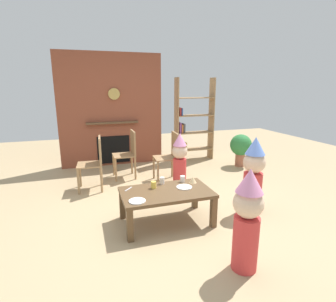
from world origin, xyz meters
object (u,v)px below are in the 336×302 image
Objects in this scene: coffee_table at (166,196)px; birthday_cake_slice at (193,180)px; paper_cup_near_left at (154,185)px; paper_cup_center at (183,179)px; bookshelf at (192,124)px; child_with_cone_hat at (247,218)px; dining_chair_middle at (128,151)px; child_by_the_chairs at (180,159)px; child_in_pink at (253,173)px; paper_plate_rear at (137,201)px; paper_plate_front at (184,187)px; paper_cup_near_right at (162,181)px; potted_plant_tall at (241,146)px; dining_chair_right at (170,154)px; dining_chair_left at (95,160)px.

birthday_cake_slice is at bearing 21.22° from coffee_table.
paper_cup_near_left is at bearing 133.08° from coffee_table.
bookshelf is at bearing 64.71° from paper_cup_center.
child_with_cone_hat is 1.12× the size of dining_chair_middle.
dining_chair_middle is at bearing 105.36° from paper_cup_center.
child_by_the_chairs is 1.08m from dining_chair_middle.
child_in_pink is (1.34, -0.21, 0.08)m from paper_cup_near_left.
child_by_the_chairs is (1.01, 1.32, 0.06)m from paper_plate_rear.
child_in_pink reaches higher than paper_cup_near_left.
child_in_pink is (0.90, -0.32, 0.09)m from paper_cup_center.
bookshelf is at bearing 65.45° from paper_plate_front.
child_in_pink is at bearing -17.31° from birthday_cake_slice.
child_with_cone_hat is (0.44, -1.08, 0.16)m from coffee_table.
child_with_cone_hat is 0.95× the size of child_in_pink.
potted_plant_tall is at bearing 35.67° from paper_cup_near_right.
paper_cup_near_right is 1.09× the size of paper_cup_center.
dining_chair_middle reaches higher than paper_plate_front.
child_with_cone_hat is 1.12× the size of dining_chair_right.
paper_cup_near_right reaches higher than paper_plate_rear.
paper_cup_near_right reaches higher than coffee_table.
paper_plate_rear is 0.18× the size of child_in_pink.
child_by_the_chairs is (0.72, 0.99, 0.02)m from paper_cup_near_left.
birthday_cake_slice is at bearing 23.40° from paper_plate_rear.
paper_cup_near_left is at bearing -144.19° from potted_plant_tall.
child_with_cone_hat reaches higher than coffee_table.
paper_cup_center is at bearing 9.96° from child_by_the_chairs.
coffee_table is at bearing -141.86° from paper_cup_center.
paper_cup_center is at bearing 82.55° from dining_chair_right.
dining_chair_right is 1.28× the size of potted_plant_tall.
coffee_table is at bearing -0.00° from child_with_cone_hat.
paper_plate_rear is at bearing -154.39° from coffee_table.
child_with_cone_hat reaches higher than child_by_the_chairs.
dining_chair_middle is at bearing -108.64° from child_by_the_chairs.
bookshelf is at bearing 59.35° from paper_cup_near_right.
paper_cup_center is at bearing 13.66° from paper_cup_near_left.
paper_cup_center is at bearing 105.65° from dining_chair_middle.
birthday_cake_slice is (0.43, 0.17, 0.11)m from coffee_table.
birthday_cake_slice is 1.25m from child_with_cone_hat.
potted_plant_tall reaches higher than paper_cup_center.
potted_plant_tall is at bearing -167.72° from dining_chair_left.
coffee_table is 0.22m from paper_cup_near_left.
child_by_the_chairs reaches higher than paper_plate_rear.
child_in_pink is at bearing -118.80° from potted_plant_tall.
paper_cup_near_right is 0.32m from paper_plate_front.
bookshelf is at bearing -91.84° from child_in_pink.
child_by_the_chairs is 1.05× the size of dining_chair_middle.
paper_plate_front is at bearing -114.55° from bookshelf.
paper_cup_center is at bearing 31.42° from paper_plate_rear.
bookshelf reaches higher than child_in_pink.
coffee_table is 0.41m from paper_cup_center.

